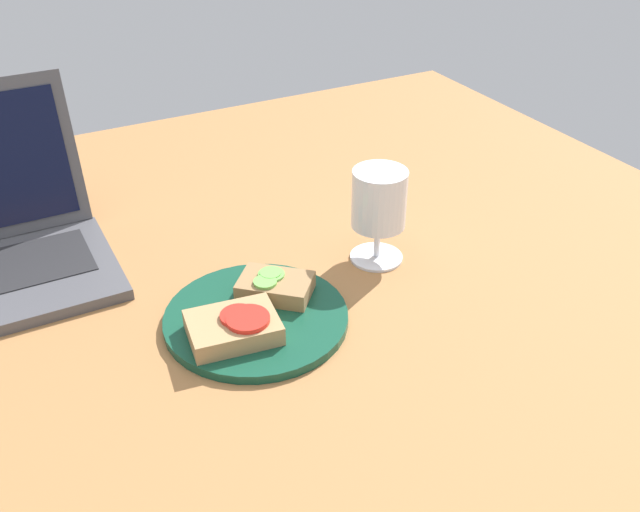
{
  "coord_description": "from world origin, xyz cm",
  "views": [
    {
      "loc": [
        -32.15,
        -65.4,
        57.36
      ],
      "look_at": [
        3.94,
        2.78,
        8.0
      ],
      "focal_mm": 40.0,
      "sensor_mm": 36.0,
      "label": 1
    }
  ],
  "objects_px": {
    "plate": "(256,318)",
    "sandwich_with_tomato": "(234,326)",
    "wine_glass": "(379,204)",
    "sandwich_with_cucumber": "(275,286)"
  },
  "relations": [
    {
      "from": "plate",
      "to": "sandwich_with_tomato",
      "type": "bearing_deg",
      "value": -144.23
    },
    {
      "from": "sandwich_with_tomato",
      "to": "wine_glass",
      "type": "bearing_deg",
      "value": 18.3
    },
    {
      "from": "plate",
      "to": "wine_glass",
      "type": "height_order",
      "value": "wine_glass"
    },
    {
      "from": "sandwich_with_tomato",
      "to": "wine_glass",
      "type": "distance_m",
      "value": 0.27
    },
    {
      "from": "sandwich_with_tomato",
      "to": "sandwich_with_cucumber",
      "type": "height_order",
      "value": "sandwich_with_tomato"
    },
    {
      "from": "plate",
      "to": "wine_glass",
      "type": "bearing_deg",
      "value": 14.52
    },
    {
      "from": "sandwich_with_tomato",
      "to": "wine_glass",
      "type": "height_order",
      "value": "wine_glass"
    },
    {
      "from": "plate",
      "to": "sandwich_with_cucumber",
      "type": "height_order",
      "value": "sandwich_with_cucumber"
    },
    {
      "from": "sandwich_with_cucumber",
      "to": "wine_glass",
      "type": "height_order",
      "value": "wine_glass"
    },
    {
      "from": "sandwich_with_tomato",
      "to": "sandwich_with_cucumber",
      "type": "relative_size",
      "value": 1.05
    }
  ]
}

